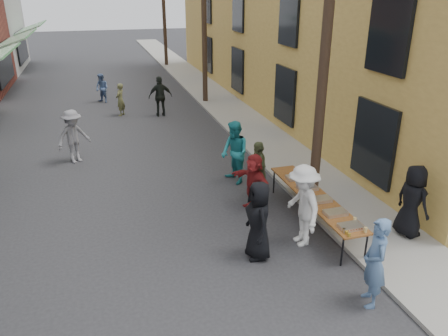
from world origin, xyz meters
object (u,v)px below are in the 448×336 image
utility_pole_mid (204,11)px  server (412,201)px  utility_pole_near (327,35)px  guest_front_a (258,220)px  utility_pole_far (164,3)px  serving_table (314,197)px  catering_tray_sausage (351,226)px  guest_front_c (235,153)px

utility_pole_mid → server: bearing=-84.8°
utility_pole_near → guest_front_a: (-2.38, -2.00, -3.60)m
utility_pole_mid → utility_pole_far: (0.00, 12.00, 0.00)m
utility_pole_near → utility_pole_mid: size_ratio=1.00×
serving_table → catering_tray_sausage: size_ratio=8.00×
utility_pole_mid → guest_front_c: (-1.64, -10.03, -3.54)m
utility_pole_near → guest_front_a: size_ratio=5.01×
utility_pole_far → catering_tray_sausage: size_ratio=18.00×
serving_table → guest_front_c: 3.18m
utility_pole_far → serving_table: utility_pole_far is taller
utility_pole_near → utility_pole_far: bearing=90.0°
utility_pole_far → guest_front_a: (-2.38, -26.00, -3.60)m
guest_front_a → server: 3.70m
serving_table → server: bearing=-36.1°
utility_pole_far → catering_tray_sausage: utility_pole_far is taller
utility_pole_mid → utility_pole_far: 12.00m
utility_pole_mid → utility_pole_far: bearing=90.0°
utility_pole_far → serving_table: bearing=-91.1°
utility_pole_near → guest_front_a: utility_pole_near is taller
utility_pole_far → utility_pole_mid: bearing=-90.0°
utility_pole_near → utility_pole_mid: same height
catering_tray_sausage → serving_table: bearing=90.0°
server → utility_pole_far: bearing=-7.1°
utility_pole_near → catering_tray_sausage: (-0.50, -2.63, -3.71)m
utility_pole_far → guest_front_c: size_ratio=4.69×
serving_table → server: server is taller
serving_table → guest_front_a: size_ratio=2.23×
utility_pole_far → guest_front_c: utility_pole_far is taller
utility_pole_far → catering_tray_sausage: 26.90m
serving_table → guest_front_c: guest_front_c is taller
serving_table → catering_tray_sausage: (-0.00, -1.65, 0.08)m
utility_pole_near → serving_table: 3.95m
serving_table → catering_tray_sausage: bearing=-90.0°
serving_table → guest_front_c: (-1.14, 2.95, 0.25)m
server → catering_tray_sausage: bearing=90.7°
utility_pole_mid → guest_front_a: size_ratio=5.01×
catering_tray_sausage → guest_front_a: guest_front_a is taller
serving_table → catering_tray_sausage: catering_tray_sausage is taller
utility_pole_near → guest_front_c: 4.37m
guest_front_a → server: (3.68, -0.29, 0.08)m
guest_front_c → server: guest_front_c is taller
utility_pole_mid → utility_pole_near: bearing=-90.0°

